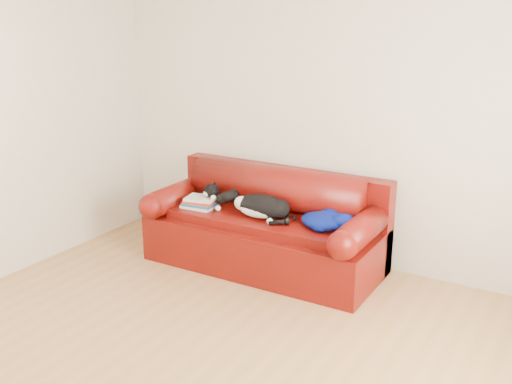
{
  "coord_description": "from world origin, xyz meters",
  "views": [
    {
      "loc": [
        2.11,
        -2.9,
        2.25
      ],
      "look_at": [
        -0.4,
        1.35,
        0.74
      ],
      "focal_mm": 42.0,
      "sensor_mm": 36.0,
      "label": 1
    }
  ],
  "objects_px": {
    "book_stack": "(200,202)",
    "cat": "(261,207)",
    "sofa_base": "(264,241)",
    "blanket": "(328,220)"
  },
  "relations": [
    {
      "from": "sofa_base",
      "to": "book_stack",
      "type": "xyz_separation_m",
      "value": [
        -0.6,
        -0.13,
        0.31
      ]
    },
    {
      "from": "sofa_base",
      "to": "blanket",
      "type": "distance_m",
      "value": 0.71
    },
    {
      "from": "book_stack",
      "to": "cat",
      "type": "bearing_deg",
      "value": 3.83
    },
    {
      "from": "book_stack",
      "to": "blanket",
      "type": "xyz_separation_m",
      "value": [
        1.23,
        0.11,
        0.02
      ]
    },
    {
      "from": "book_stack",
      "to": "cat",
      "type": "distance_m",
      "value": 0.63
    },
    {
      "from": "cat",
      "to": "blanket",
      "type": "height_order",
      "value": "cat"
    },
    {
      "from": "book_stack",
      "to": "cat",
      "type": "relative_size",
      "value": 0.43
    },
    {
      "from": "sofa_base",
      "to": "cat",
      "type": "distance_m",
      "value": 0.37
    },
    {
      "from": "sofa_base",
      "to": "blanket",
      "type": "bearing_deg",
      "value": -1.84
    },
    {
      "from": "book_stack",
      "to": "cat",
      "type": "height_order",
      "value": "cat"
    }
  ]
}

